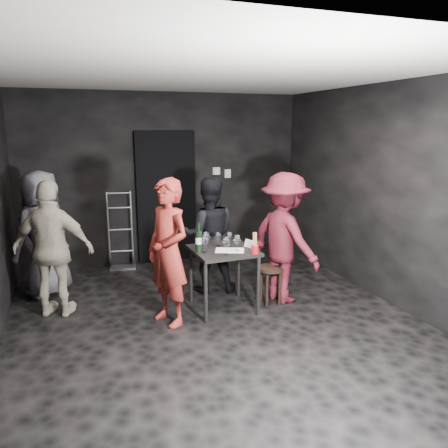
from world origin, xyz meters
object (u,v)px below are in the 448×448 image
object	(u,v)px
woman_black	(209,234)
breadstick_cup	(255,243)
man_maroon	(285,233)
tasting_table	(223,257)
server_red	(168,246)
hand_truck	(122,253)
wine_bottle	(199,241)
stool	(271,275)
bystander_cream	(53,245)
bystander_grey	(43,228)

from	to	relation	value
woman_black	breadstick_cup	size ratio (longest dim) A/B	5.88
breadstick_cup	man_maroon	bearing A→B (deg)	28.83
tasting_table	server_red	world-z (taller)	server_red
hand_truck	wine_bottle	size ratio (longest dim) A/B	3.51
man_maroon	wine_bottle	size ratio (longest dim) A/B	5.21
tasting_table	stool	bearing A→B (deg)	-3.36
hand_truck	server_red	xyz separation A→B (m)	(0.28, -2.20, 0.68)
server_red	breadstick_cup	distance (m)	0.99
wine_bottle	bystander_cream	bearing A→B (deg)	163.10
server_red	man_maroon	bearing A→B (deg)	70.57
breadstick_cup	tasting_table	bearing A→B (deg)	133.95
hand_truck	woman_black	distance (m)	1.81
tasting_table	man_maroon	world-z (taller)	man_maroon
man_maroon	bystander_cream	bearing A→B (deg)	61.42
tasting_table	breadstick_cup	bearing A→B (deg)	-46.05
wine_bottle	stool	bearing A→B (deg)	-2.08
woman_black	man_maroon	size ratio (longest dim) A/B	0.88
tasting_table	woman_black	xyz separation A→B (m)	(0.02, 0.64, 0.13)
stool	bystander_cream	xyz separation A→B (m)	(-2.51, 0.52, 0.48)
stool	woman_black	bearing A→B (deg)	131.32
server_red	bystander_cream	bearing A→B (deg)	-143.65
hand_truck	tasting_table	distance (m)	2.31
woman_black	man_maroon	xyz separation A→B (m)	(0.79, -0.64, 0.10)
wine_bottle	woman_black	bearing A→B (deg)	63.49
bystander_grey	woman_black	bearing A→B (deg)	121.58
stool	bystander_cream	size ratio (longest dim) A/B	0.28
man_maroon	tasting_table	bearing A→B (deg)	71.52
bystander_cream	breadstick_cup	xyz separation A→B (m)	(2.18, -0.77, 0.02)
bystander_grey	breadstick_cup	xyz separation A→B (m)	(2.31, -1.50, -0.02)
bystander_cream	breadstick_cup	distance (m)	2.31
hand_truck	woman_black	bearing A→B (deg)	-45.63
server_red	breadstick_cup	xyz separation A→B (m)	(0.98, -0.13, -0.03)
bystander_cream	bystander_grey	world-z (taller)	bystander_grey
hand_truck	tasting_table	bearing A→B (deg)	-55.38
woman_black	man_maroon	bearing A→B (deg)	154.71
breadstick_cup	hand_truck	bearing A→B (deg)	118.35
hand_truck	stool	size ratio (longest dim) A/B	2.54
woman_black	wine_bottle	bearing A→B (deg)	77.20
man_maroon	wine_bottle	bearing A→B (deg)	71.67
stool	bystander_cream	bearing A→B (deg)	168.33
man_maroon	breadstick_cup	world-z (taller)	man_maroon
tasting_table	stool	world-z (taller)	tasting_table
man_maroon	bystander_grey	size ratio (longest dim) A/B	0.99
man_maroon	breadstick_cup	distance (m)	0.60
tasting_table	wine_bottle	distance (m)	0.38
bystander_grey	wine_bottle	distance (m)	2.11
stool	wine_bottle	bearing A→B (deg)	177.92
tasting_table	breadstick_cup	xyz separation A→B (m)	(0.28, -0.29, 0.22)
hand_truck	wine_bottle	xyz separation A→B (m)	(0.68, -2.05, 0.66)
woman_black	bystander_grey	world-z (taller)	bystander_grey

